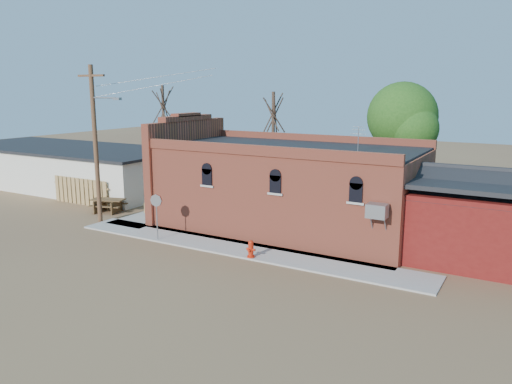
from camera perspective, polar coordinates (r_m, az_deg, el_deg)
The scene contains 15 objects.
ground at distance 24.60m, azimuth -6.23°, elevation -6.54°, with size 120.00×120.00×0.00m, color brown.
sidewalk_south at distance 24.49m, azimuth -2.13°, elevation -6.46°, with size 19.00×2.20×0.08m, color #9E9991.
sidewalk_west at distance 32.88m, azimuth -8.95°, elevation -1.88°, with size 2.60×10.00×0.08m, color #9E9991.
brick_bar at distance 27.73m, azimuth 3.13°, elevation 0.59°, with size 16.40×7.97×6.30m.
red_shed at distance 25.01m, azimuth 23.73°, elevation -1.77°, with size 5.40×6.40×4.30m.
storage_building at distance 42.86m, azimuth -20.68°, elevation 2.77°, with size 20.40×8.40×3.17m.
wood_fence at distance 35.63m, azimuth -19.42°, elevation 0.06°, with size 5.20×0.10×1.80m, color olive, non-canonical shape.
utility_pole at distance 29.90m, azimuth -17.82°, elevation 5.57°, with size 3.12×0.26×9.00m.
tree_bare_near at distance 36.05m, azimuth 2.00°, elevation 8.96°, with size 2.80×2.80×7.65m.
tree_bare_far at distance 43.08m, azimuth -10.57°, elevation 9.74°, with size 2.80×2.80×8.16m.
tree_leafy at distance 33.30m, azimuth 16.37°, elevation 8.23°, with size 4.40×4.40×8.15m.
fire_hydrant at distance 22.98m, azimuth -0.60°, elevation -6.52°, with size 0.45×0.42×0.81m.
stop_sign at distance 25.78m, azimuth -11.31°, elevation -1.45°, with size 0.64×0.20×2.38m.
trash_barrel at distance 31.80m, azimuth -8.14°, elevation -1.57°, with size 0.47×0.47×0.72m, color navy.
picnic_table at distance 32.96m, azimuth -16.51°, elevation -1.27°, with size 2.41×2.08×0.85m.
Camera 1 is at (13.90, -18.81, 7.64)m, focal length 35.00 mm.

